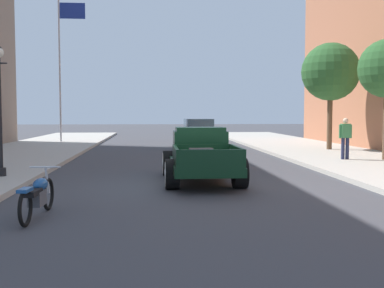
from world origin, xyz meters
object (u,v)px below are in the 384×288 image
car_background_tan (198,134)px  pedestrian_sidewalk_right (345,136)px  hotrod_truck_dark_green (200,155)px  motorcycle_parked (38,195)px  street_tree_second (331,72)px  flagpole (63,54)px

car_background_tan → pedestrian_sidewalk_right: bearing=-61.6°
hotrod_truck_dark_green → motorcycle_parked: bearing=-126.7°
motorcycle_parked → car_background_tan: size_ratio=0.49×
pedestrian_sidewalk_right → street_tree_second: size_ratio=0.31×
motorcycle_parked → pedestrian_sidewalk_right: 13.49m
flagpole → street_tree_second: (14.66, -7.86, -1.72)m
car_background_tan → flagpole: size_ratio=0.48×
hotrod_truck_dark_green → flagpole: bearing=112.2°
pedestrian_sidewalk_right → street_tree_second: bearing=75.9°
hotrod_truck_dark_green → motorcycle_parked: 6.01m
motorcycle_parked → car_background_tan: 19.10m
hotrod_truck_dark_green → flagpole: size_ratio=0.54×
pedestrian_sidewalk_right → hotrod_truck_dark_green: bearing=-144.9°
street_tree_second → motorcycle_parked: bearing=-127.8°
pedestrian_sidewalk_right → street_tree_second: (1.30, 5.15, 2.96)m
car_background_tan → street_tree_second: street_tree_second is taller
pedestrian_sidewalk_right → flagpole: size_ratio=0.18×
car_background_tan → street_tree_second: 8.23m
hotrod_truck_dark_green → pedestrian_sidewalk_right: size_ratio=3.00×
hotrod_truck_dark_green → motorcycle_parked: size_ratio=2.34×
motorcycle_parked → street_tree_second: bearing=52.2°
hotrod_truck_dark_green → motorcycle_parked: hotrod_truck_dark_green is taller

